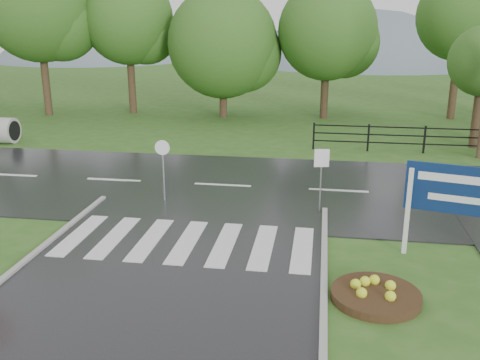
# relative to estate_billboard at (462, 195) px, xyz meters

# --- Properties ---
(ground) EXTENTS (120.00, 120.00, 0.00)m
(ground) POSITION_rel_estate_billboard_xyz_m (-6.74, -5.29, -1.60)
(ground) COLOR #325D1F
(ground) RESTS_ON ground
(main_road) EXTENTS (90.00, 8.00, 0.04)m
(main_road) POSITION_rel_estate_billboard_xyz_m (-6.74, 4.71, -1.60)
(main_road) COLOR black
(main_road) RESTS_ON ground
(crosswalk) EXTENTS (6.50, 2.80, 0.02)m
(crosswalk) POSITION_rel_estate_billboard_xyz_m (-6.74, -0.29, -1.54)
(crosswalk) COLOR silver
(crosswalk) RESTS_ON ground
(fence_west) EXTENTS (9.58, 0.08, 1.20)m
(fence_west) POSITION_rel_estate_billboard_xyz_m (1.01, 10.71, -0.87)
(fence_west) COLOR black
(fence_west) RESTS_ON ground
(hills) EXTENTS (102.00, 48.00, 48.00)m
(hills) POSITION_rel_estate_billboard_xyz_m (-3.25, 59.71, -17.13)
(hills) COLOR slate
(hills) RESTS_ON ground
(treeline) EXTENTS (83.20, 5.20, 10.00)m
(treeline) POSITION_rel_estate_billboard_xyz_m (-5.74, 18.71, -1.60)
(treeline) COLOR #2D5D1C
(treeline) RESTS_ON ground
(estate_billboard) EXTENTS (2.59, 0.72, 2.32)m
(estate_billboard) POSITION_rel_estate_billboard_xyz_m (0.00, 0.00, 0.00)
(estate_billboard) COLOR silver
(estate_billboard) RESTS_ON ground
(flower_bed) EXTENTS (1.87, 1.87, 0.37)m
(flower_bed) POSITION_rel_estate_billboard_xyz_m (-2.12, -2.50, -1.46)
(flower_bed) COLOR #332111
(flower_bed) RESTS_ON ground
(reg_sign_small) EXTENTS (0.44, 0.10, 2.00)m
(reg_sign_small) POSITION_rel_estate_billboard_xyz_m (-3.36, 2.53, -0.17)
(reg_sign_small) COLOR #939399
(reg_sign_small) RESTS_ON ground
(reg_sign_round) EXTENTS (0.47, 0.07, 2.03)m
(reg_sign_round) POSITION_rel_estate_billboard_xyz_m (-8.28, 2.80, -0.29)
(reg_sign_round) COLOR #939399
(reg_sign_round) RESTS_ON ground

